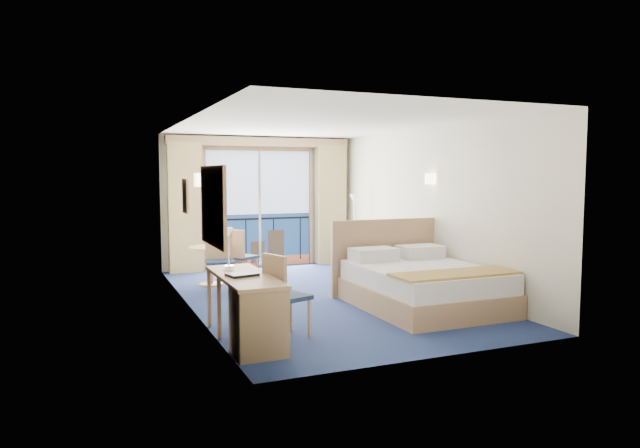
{
  "coord_description": "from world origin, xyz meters",
  "views": [
    {
      "loc": [
        -3.39,
        -8.18,
        1.92
      ],
      "look_at": [
        0.1,
        0.2,
        1.13
      ],
      "focal_mm": 32.0,
      "sensor_mm": 36.0,
      "label": 1
    }
  ],
  "objects": [
    {
      "name": "floor",
      "position": [
        0.0,
        0.0,
        0.0
      ],
      "size": [
        6.5,
        6.5,
        0.0
      ],
      "primitive_type": "plane",
      "color": "navy",
      "rests_on": "ground"
    },
    {
      "name": "room_walls",
      "position": [
        0.0,
        0.0,
        1.78
      ],
      "size": [
        4.04,
        6.54,
        2.72
      ],
      "color": "beige",
      "rests_on": "ground"
    },
    {
      "name": "balcony_door",
      "position": [
        -0.01,
        3.22,
        1.14
      ],
      "size": [
        2.36,
        0.03,
        2.52
      ],
      "color": "navy",
      "rests_on": "room_walls"
    },
    {
      "name": "curtain_left",
      "position": [
        -1.55,
        3.07,
        1.28
      ],
      "size": [
        0.65,
        0.22,
        2.55
      ],
      "primitive_type": "cube",
      "color": "tan",
      "rests_on": "room_walls"
    },
    {
      "name": "curtain_right",
      "position": [
        1.55,
        3.07,
        1.28
      ],
      "size": [
        0.65,
        0.22,
        2.55
      ],
      "primitive_type": "cube",
      "color": "tan",
      "rests_on": "room_walls"
    },
    {
      "name": "pelmet",
      "position": [
        0.0,
        3.1,
        2.58
      ],
      "size": [
        3.8,
        0.25,
        0.18
      ],
      "primitive_type": "cube",
      "color": "#A18257",
      "rests_on": "room_walls"
    },
    {
      "name": "mirror",
      "position": [
        -1.97,
        -1.5,
        1.55
      ],
      "size": [
        0.05,
        1.25,
        0.95
      ],
      "color": "#A18257",
      "rests_on": "room_walls"
    },
    {
      "name": "wall_print",
      "position": [
        -1.97,
        0.45,
        1.6
      ],
      "size": [
        0.04,
        0.42,
        0.52
      ],
      "color": "#A18257",
      "rests_on": "room_walls"
    },
    {
      "name": "sconce_left",
      "position": [
        -1.94,
        -0.6,
        1.85
      ],
      "size": [
        0.18,
        0.18,
        0.18
      ],
      "primitive_type": "cylinder",
      "color": "#FFE8B2",
      "rests_on": "room_walls"
    },
    {
      "name": "sconce_right",
      "position": [
        1.94,
        -0.15,
        1.85
      ],
      "size": [
        0.18,
        0.18,
        0.18
      ],
      "primitive_type": "cylinder",
      "color": "#FFE8B2",
      "rests_on": "room_walls"
    },
    {
      "name": "bed",
      "position": [
        1.1,
        -1.22,
        0.34
      ],
      "size": [
        1.92,
        2.28,
        1.2
      ],
      "color": "#A18257",
      "rests_on": "ground"
    },
    {
      "name": "nightstand",
      "position": [
        1.75,
        0.34,
        0.3
      ],
      "size": [
        0.45,
        0.43,
        0.59
      ],
      "primitive_type": "cube",
      "color": "#997351",
      "rests_on": "ground"
    },
    {
      "name": "phone",
      "position": [
        1.78,
        0.31,
        0.63
      ],
      "size": [
        0.21,
        0.18,
        0.08
      ],
      "primitive_type": "cube",
      "rotation": [
        0.0,
        0.0,
        -0.21
      ],
      "color": "white",
      "rests_on": "nightstand"
    },
    {
      "name": "armchair",
      "position": [
        1.59,
        1.91,
        0.32
      ],
      "size": [
        0.99,
        0.98,
        0.65
      ],
      "primitive_type": "imported",
      "rotation": [
        0.0,
        0.0,
        4.03
      ],
      "color": "#41444F",
      "rests_on": "ground"
    },
    {
      "name": "floor_lamp",
      "position": [
        1.7,
        2.22,
        1.15
      ],
      "size": [
        0.21,
        0.21,
        1.52
      ],
      "color": "silver",
      "rests_on": "ground"
    },
    {
      "name": "desk",
      "position": [
        -1.71,
        -2.33,
        0.43
      ],
      "size": [
        0.57,
        1.65,
        0.77
      ],
      "color": "#A18257",
      "rests_on": "ground"
    },
    {
      "name": "desk_chair",
      "position": [
        -1.27,
        -1.96,
        0.57
      ],
      "size": [
        0.56,
        0.55,
        1.0
      ],
      "rotation": [
        0.0,
        0.0,
        1.9
      ],
      "color": "#1D2B44",
      "rests_on": "ground"
    },
    {
      "name": "folder",
      "position": [
        -1.75,
        -1.93,
        0.79
      ],
      "size": [
        0.37,
        0.31,
        0.03
      ],
      "primitive_type": "cube",
      "rotation": [
        0.0,
        0.0,
        0.22
      ],
      "color": "black",
      "rests_on": "desk"
    },
    {
      "name": "desk_lamp",
      "position": [
        -1.77,
        -1.41,
        1.13
      ],
      "size": [
        0.13,
        0.13,
        0.48
      ],
      "color": "silver",
      "rests_on": "desk"
    },
    {
      "name": "round_table",
      "position": [
        -1.37,
        1.59,
        0.51
      ],
      "size": [
        0.75,
        0.75,
        0.67
      ],
      "color": "#A18257",
      "rests_on": "ground"
    },
    {
      "name": "table_chair_a",
      "position": [
        -0.86,
        1.54,
        0.54
      ],
      "size": [
        0.58,
        0.57,
        0.96
      ],
      "rotation": [
        0.0,
        0.0,
        2.13
      ],
      "color": "#1D2B44",
      "rests_on": "ground"
    },
    {
      "name": "table_chair_b",
      "position": [
        -1.36,
        0.97,
        0.59
      ],
      "size": [
        0.51,
        0.52,
        1.05
      ],
      "rotation": [
        0.0,
        0.0,
        -0.15
      ],
      "color": "#1D2B44",
      "rests_on": "ground"
    }
  ]
}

